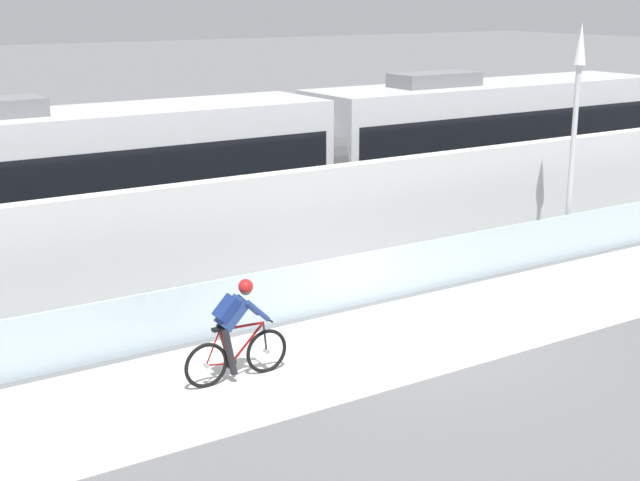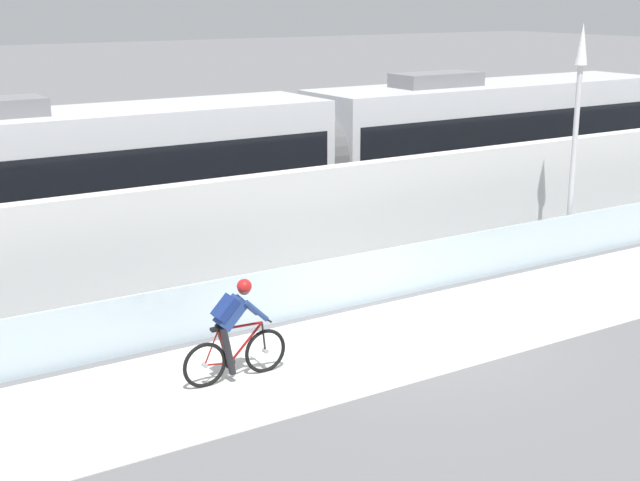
# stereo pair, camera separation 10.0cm
# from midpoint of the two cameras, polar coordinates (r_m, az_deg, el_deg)

# --- Properties ---
(ground_plane) EXTENTS (200.00, 200.00, 0.00)m
(ground_plane) POSITION_cam_midpoint_polar(r_m,az_deg,el_deg) (15.87, 5.91, -6.07)
(ground_plane) COLOR slate
(bike_path_deck) EXTENTS (32.00, 3.20, 0.01)m
(bike_path_deck) POSITION_cam_midpoint_polar(r_m,az_deg,el_deg) (15.87, 5.91, -6.05)
(bike_path_deck) COLOR silver
(bike_path_deck) RESTS_ON ground
(glass_parapet) EXTENTS (32.00, 0.05, 1.02)m
(glass_parapet) POSITION_cam_midpoint_polar(r_m,az_deg,el_deg) (17.10, 2.12, -2.59)
(glass_parapet) COLOR silver
(glass_parapet) RESTS_ON ground
(concrete_barrier_wall) EXTENTS (32.00, 0.36, 2.37)m
(concrete_barrier_wall) POSITION_cam_midpoint_polar(r_m,az_deg,el_deg) (18.36, -1.05, 0.88)
(concrete_barrier_wall) COLOR silver
(concrete_barrier_wall) RESTS_ON ground
(tram_rail_near) EXTENTS (32.00, 0.08, 0.01)m
(tram_rail_near) POSITION_cam_midpoint_polar(r_m,az_deg,el_deg) (20.75, -4.61, -0.84)
(tram_rail_near) COLOR #595654
(tram_rail_near) RESTS_ON ground
(tram_rail_far) EXTENTS (32.00, 0.08, 0.01)m
(tram_rail_far) POSITION_cam_midpoint_polar(r_m,az_deg,el_deg) (21.99, -6.37, 0.05)
(tram_rail_far) COLOR #595654
(tram_rail_far) RESTS_ON ground
(tram) EXTENTS (22.56, 2.54, 3.81)m
(tram) POSITION_cam_midpoint_polar(r_m,az_deg,el_deg) (22.07, -0.21, 5.23)
(tram) COLOR silver
(tram) RESTS_ON ground
(cyclist_on_bike) EXTENTS (1.77, 0.58, 1.61)m
(cyclist_on_bike) POSITION_cam_midpoint_polar(r_m,az_deg,el_deg) (13.84, -5.26, -5.79)
(cyclist_on_bike) COLOR black
(cyclist_on_bike) RESTS_ON ground
(lamp_post_antenna) EXTENTS (0.28, 0.28, 5.20)m
(lamp_post_antenna) POSITION_cam_midpoint_polar(r_m,az_deg,el_deg) (20.83, 16.18, 7.92)
(lamp_post_antenna) COLOR gray
(lamp_post_antenna) RESTS_ON ground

